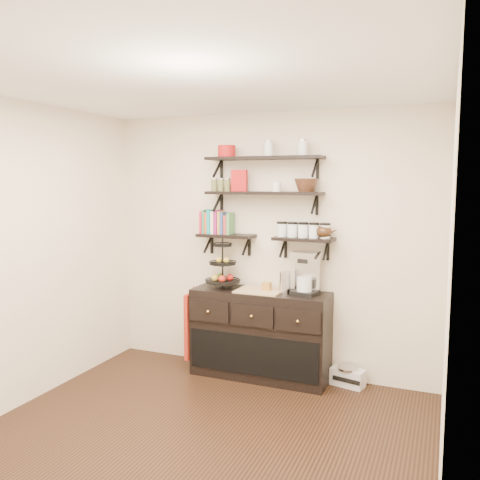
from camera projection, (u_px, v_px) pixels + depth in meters
name	position (u px, v px, depth m)	size (l,w,h in m)	color
floor	(190.00, 447.00, 3.85)	(3.50, 3.50, 0.00)	black
ceiling	(186.00, 81.00, 3.53)	(3.50, 3.50, 0.02)	white
back_wall	(268.00, 244.00, 5.30)	(3.50, 0.02, 2.70)	#EFE5CB
left_wall	(8.00, 258.00, 4.35)	(0.02, 3.50, 2.70)	#EFE5CB
right_wall	(448.00, 292.00, 3.03)	(0.02, 3.50, 2.70)	#EFE5CB
shelf_top	(264.00, 158.00, 5.07)	(1.20, 0.27, 0.23)	black
shelf_mid	(264.00, 193.00, 5.12)	(1.20, 0.27, 0.23)	black
shelf_low_left	(226.00, 236.00, 5.34)	(0.60, 0.25, 0.23)	black
shelf_low_right	(304.00, 240.00, 5.02)	(0.60, 0.25, 0.23)	black
cookbooks	(219.00, 223.00, 5.36)	(0.36, 0.15, 0.26)	red
glass_canisters	(303.00, 231.00, 5.01)	(0.54, 0.10, 0.13)	silver
sideboard	(260.00, 334.00, 5.18)	(1.40, 0.50, 0.92)	black
fruit_stand	(223.00, 270.00, 5.27)	(0.36, 0.36, 0.53)	black
candle	(267.00, 286.00, 5.10)	(0.08, 0.08, 0.08)	#A56E26
coffee_maker	(306.00, 274.00, 4.96)	(0.27, 0.26, 0.43)	black
thermal_carafe	(285.00, 283.00, 5.00)	(0.11, 0.11, 0.22)	silver
apron	(192.00, 325.00, 5.36)	(0.04, 0.30, 0.69)	maroon
radio	(348.00, 376.00, 4.99)	(0.35, 0.26, 0.19)	silver
recipe_box	(239.00, 181.00, 5.20)	(0.16, 0.06, 0.22)	#A61314
walnut_bowl	(306.00, 185.00, 4.94)	(0.24, 0.24, 0.13)	black
ramekins	(277.00, 187.00, 5.05)	(0.09, 0.09, 0.10)	white
teapot	(324.00, 230.00, 4.93)	(0.21, 0.16, 0.16)	#331F0F
red_pot	(227.00, 151.00, 5.22)	(0.18, 0.18, 0.12)	#A61314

